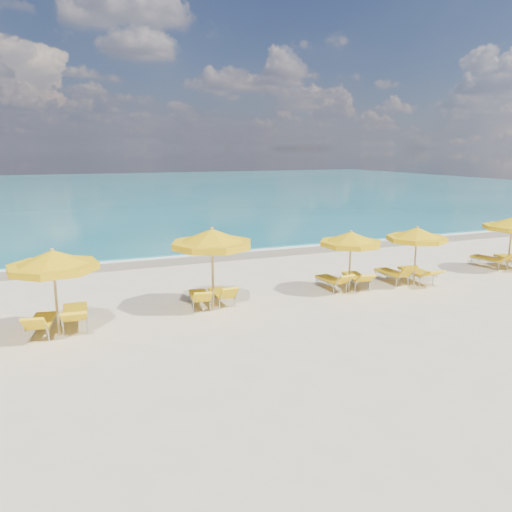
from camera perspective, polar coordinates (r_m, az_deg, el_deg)
name	(u,v)px	position (r m, az deg, el deg)	size (l,w,h in m)	color
ground_plane	(273,301)	(16.18, 2.01, -5.20)	(120.00, 120.00, 0.00)	beige
ocean	(110,190)	(62.60, -16.37, 7.25)	(120.00, 80.00, 0.30)	#146B73
wet_sand_band	(208,256)	(22.92, -5.56, -0.06)	(120.00, 2.60, 0.01)	tan
foam_line	(203,253)	(23.67, -6.12, 0.32)	(120.00, 1.20, 0.03)	white
whitecap_near	(62,233)	(31.46, -21.25, 2.51)	(14.00, 0.36, 0.05)	white
whitecap_far	(243,209)	(40.98, -1.48, 5.39)	(18.00, 0.30, 0.05)	white
umbrella_2	(53,261)	(13.78, -22.20, -0.56)	(2.83, 2.83, 2.35)	tan
umbrella_3	(212,239)	(15.08, -5.05, 1.94)	(2.56, 2.56, 2.54)	tan
umbrella_4	(351,239)	(17.18, 10.78, 1.89)	(2.58, 2.58, 2.14)	tan
umbrella_5	(417,235)	(18.59, 17.91, 2.33)	(2.26, 2.26, 2.16)	tan
umbrella_6	(512,224)	(22.41, 27.23, 3.29)	(2.48, 2.48, 2.22)	tan
lounger_2_left	(42,327)	(14.48, -23.27, -7.43)	(0.88, 1.78, 0.81)	#A5A8AD
lounger_2_right	(75,318)	(14.71, -19.94, -6.73)	(0.78, 2.09, 0.83)	#A5A8AD
lounger_3_left	(200,300)	(15.66, -6.46, -5.07)	(0.80, 1.73, 0.77)	#A5A8AD
lounger_3_right	(222,298)	(15.91, -3.93, -4.76)	(0.56, 1.58, 0.78)	#A5A8AD
lounger_4_left	(332,284)	(17.65, 8.64, -3.15)	(0.65, 1.70, 0.76)	#A5A8AD
lounger_4_right	(356,281)	(18.11, 11.39, -2.83)	(0.90, 1.87, 0.73)	#A5A8AD
lounger_5_left	(392,277)	(18.98, 15.31, -2.32)	(0.67, 1.75, 0.86)	#A5A8AD
lounger_5_right	(417,276)	(19.35, 17.87, -2.17)	(0.76, 2.02, 0.72)	#A5A8AD
lounger_6_left	(490,262)	(22.81, 25.15, -0.65)	(0.95, 1.89, 0.83)	#A5A8AD
lounger_6_right	(511,262)	(23.22, 27.16, -0.62)	(0.93, 1.91, 0.83)	#A5A8AD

